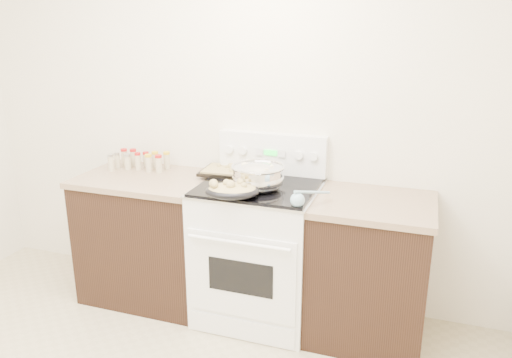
% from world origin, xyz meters
% --- Properties ---
extents(room_shell, '(4.10, 3.60, 2.75)m').
position_xyz_m(room_shell, '(0.00, 0.00, 1.70)').
color(room_shell, '#F0E6CF').
rests_on(room_shell, ground).
extents(counter_left, '(0.93, 0.67, 0.92)m').
position_xyz_m(counter_left, '(-0.48, 1.43, 0.46)').
color(counter_left, black).
rests_on(counter_left, ground).
extents(counter_right, '(0.73, 0.67, 0.92)m').
position_xyz_m(counter_right, '(1.08, 1.43, 0.46)').
color(counter_right, black).
rests_on(counter_right, ground).
extents(kitchen_range, '(0.78, 0.73, 1.22)m').
position_xyz_m(kitchen_range, '(0.35, 1.42, 0.49)').
color(kitchen_range, white).
rests_on(kitchen_range, ground).
extents(mixing_bowl, '(0.41, 0.41, 0.20)m').
position_xyz_m(mixing_bowl, '(0.37, 1.35, 1.02)').
color(mixing_bowl, silver).
rests_on(mixing_bowl, kitchen_range).
extents(roasting_pan, '(0.37, 0.31, 0.12)m').
position_xyz_m(roasting_pan, '(0.28, 1.14, 0.99)').
color(roasting_pan, black).
rests_on(roasting_pan, kitchen_range).
extents(baking_sheet, '(0.43, 0.32, 0.06)m').
position_xyz_m(baking_sheet, '(0.09, 1.62, 0.96)').
color(baking_sheet, black).
rests_on(baking_sheet, kitchen_range).
extents(wooden_spoon, '(0.18, 0.19, 0.04)m').
position_xyz_m(wooden_spoon, '(0.16, 1.26, 0.95)').
color(wooden_spoon, tan).
rests_on(wooden_spoon, kitchen_range).
extents(blue_ladle, '(0.19, 0.24, 0.10)m').
position_xyz_m(blue_ladle, '(0.69, 1.15, 0.98)').
color(blue_ladle, '#83ACC3').
rests_on(blue_ladle, kitchen_range).
extents(spice_jars, '(0.40, 0.23, 0.13)m').
position_xyz_m(spice_jars, '(-0.62, 1.57, 0.98)').
color(spice_jars, '#BFB28C').
rests_on(spice_jars, counter_left).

